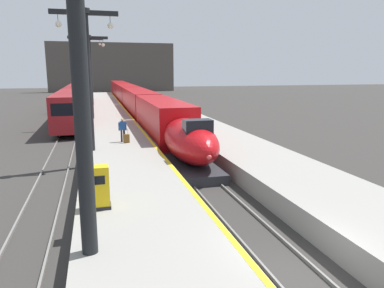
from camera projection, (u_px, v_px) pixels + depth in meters
name	position (u px, v px, depth m)	size (l,w,h in m)	color
ground_plane	(298.00, 278.00, 10.81)	(260.00, 260.00, 0.00)	#33302D
platform_left	(113.00, 133.00, 33.11)	(4.80, 110.00, 1.05)	gray
platform_right	(199.00, 129.00, 35.16)	(4.80, 110.00, 1.05)	gray
platform_left_safety_stripe	(138.00, 126.00, 33.58)	(0.20, 107.80, 0.01)	yellow
rail_main_left	(146.00, 131.00, 36.64)	(0.08, 110.00, 0.12)	slate
rail_main_right	(160.00, 131.00, 37.02)	(0.08, 110.00, 0.12)	slate
rail_secondary_left	(61.00, 135.00, 34.59)	(0.08, 110.00, 0.12)	slate
rail_secondary_right	(77.00, 134.00, 34.97)	(0.08, 110.00, 0.12)	slate
highspeed_train_main	(133.00, 99.00, 54.04)	(2.92, 76.34, 3.60)	#B20F14
regional_train_adjacent	(75.00, 101.00, 48.66)	(2.85, 36.60, 3.80)	maroon
station_column_near	(78.00, 47.00, 9.12)	(4.00, 0.68, 9.33)	black
station_column_mid	(87.00, 67.00, 22.26)	(4.00, 0.68, 8.64)	black
station_column_far	(89.00, 69.00, 37.82)	(4.00, 0.68, 8.57)	black
station_column_distant	(90.00, 65.00, 53.21)	(4.00, 0.68, 9.74)	black
passenger_near_edge	(123.00, 128.00, 25.90)	(0.57, 0.24, 1.69)	#23232D
rolling_suitcase	(127.00, 138.00, 25.69)	(0.40, 0.22, 0.98)	brown
ticket_machine_yellow	(100.00, 189.00, 13.38)	(0.76, 0.62, 1.60)	yellow
terminus_back_wall	(112.00, 67.00, 106.00)	(36.00, 2.00, 14.00)	#4C4742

